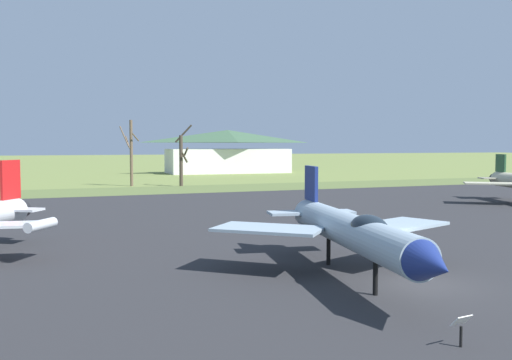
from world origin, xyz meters
TOP-DOWN VIEW (x-y plane):
  - ground_plane at (0.00, 0.00)m, footprint 600.00×600.00m
  - asphalt_apron at (0.00, 16.36)m, footprint 88.91×54.52m
  - grass_verge_strip at (0.00, 49.62)m, footprint 148.91×12.00m
  - jet_fighter_rear_center at (-2.18, 1.54)m, footprint 10.93×14.39m
  - info_placard_rear_center at (-3.48, -6.28)m, footprint 0.60×0.37m
  - bare_tree_right_of_center at (-1.71, 58.16)m, footprint 2.53×2.09m
  - bare_tree_far_right at (4.48, 55.35)m, footprint 2.15×2.64m
  - visitor_building at (21.90, 87.58)m, footprint 24.94×11.17m

SIDE VIEW (x-z plane):
  - ground_plane at x=0.00m, z-range 0.00..0.00m
  - asphalt_apron at x=0.00m, z-range 0.00..0.05m
  - grass_verge_strip at x=0.00m, z-range 0.00..0.06m
  - info_placard_rear_center at x=-3.48m, z-range 0.14..1.07m
  - jet_fighter_rear_center at x=-2.18m, z-range -0.17..4.27m
  - bare_tree_far_right at x=4.48m, z-range -0.31..7.90m
  - visitor_building at x=21.90m, z-range -0.08..8.32m
  - bare_tree_right_of_center at x=-1.71m, z-range 0.24..9.03m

